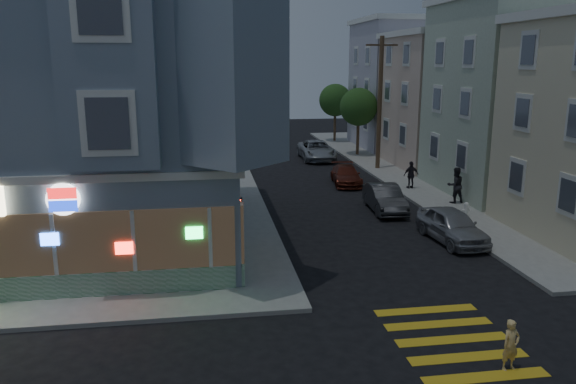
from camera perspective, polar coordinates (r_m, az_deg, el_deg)
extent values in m
plane|color=black|center=(15.49, -7.43, -15.93)|extent=(120.00, 120.00, 0.00)
cube|color=gray|center=(43.88, 23.30, 2.34)|extent=(24.00, 42.00, 0.15)
cube|color=gray|center=(25.32, -22.31, 8.00)|extent=(14.00, 14.00, 11.00)
cube|color=silver|center=(25.49, -21.99, 4.31)|extent=(14.30, 14.30, 0.25)
cube|color=#196B33|center=(19.73, -25.69, -8.84)|extent=(13.60, 0.12, 0.80)
cube|color=#382B1E|center=(19.28, -26.11, -4.96)|extent=(13.60, 0.10, 2.00)
cylinder|color=white|center=(18.41, -21.88, -0.68)|extent=(1.00, 0.12, 1.00)
cube|color=#A7B79F|center=(35.53, 25.16, 8.55)|extent=(12.00, 8.60, 10.50)
cube|color=beige|center=(43.35, 18.48, 8.73)|extent=(12.00, 8.60, 9.00)
cube|color=#A7A4B4|center=(51.48, 13.98, 10.45)|extent=(12.00, 8.60, 10.50)
cylinder|color=#4C3826|center=(39.56, 9.30, 8.86)|extent=(0.30, 0.30, 9.00)
cube|color=#4C3826|center=(39.47, 9.52, 14.51)|extent=(2.20, 0.12, 0.12)
cylinder|color=#4C3826|center=(45.62, 7.10, 5.82)|extent=(0.24, 0.24, 3.20)
sphere|color=#264E1B|center=(45.40, 7.18, 8.58)|extent=(3.00, 3.00, 3.00)
cylinder|color=#4C3826|center=(53.31, 4.78, 6.93)|extent=(0.24, 0.24, 3.20)
sphere|color=#264E1B|center=(53.12, 4.82, 9.29)|extent=(3.00, 3.00, 3.00)
imported|color=#E9C577|center=(15.39, 21.70, -14.25)|extent=(0.53, 0.40, 1.32)
imported|color=black|center=(30.94, 16.63, 0.67)|extent=(1.00, 0.81, 1.90)
imported|color=black|center=(33.91, 12.40, 1.71)|extent=(0.98, 0.50, 1.60)
imported|color=#98999F|center=(24.78, 16.32, -3.29)|extent=(1.99, 4.29, 1.42)
imported|color=#343639|center=(29.00, 9.80, -0.64)|extent=(1.67, 4.20, 1.36)
imported|color=#5F2215|center=(35.03, 5.92, 1.70)|extent=(2.06, 4.16, 1.16)
imported|color=#9EA3A8|center=(43.73, 2.95, 4.25)|extent=(2.52, 5.35, 1.48)
cylinder|color=black|center=(19.20, -5.91, -1.64)|extent=(0.16, 0.16, 4.94)
cube|color=black|center=(18.59, -6.02, 3.94)|extent=(0.35, 0.31, 1.04)
sphere|color=black|center=(18.39, -6.02, 4.86)|extent=(0.20, 0.20, 0.20)
sphere|color=black|center=(18.44, -5.99, 3.86)|extent=(0.20, 0.20, 0.20)
sphere|color=#19F23F|center=(18.49, -5.97, 2.86)|extent=(0.20, 0.20, 0.20)
cube|color=black|center=(18.98, -5.16, -1.03)|extent=(0.34, 0.24, 0.32)
cube|color=#FF2614|center=(18.88, -5.14, -1.11)|extent=(0.22, 0.02, 0.22)
cylinder|color=white|center=(28.53, 17.62, -1.84)|extent=(0.22, 0.22, 0.54)
sphere|color=white|center=(28.45, 17.67, -1.22)|extent=(0.24, 0.24, 0.24)
cylinder|color=white|center=(28.52, 17.63, -1.75)|extent=(0.41, 0.11, 0.11)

